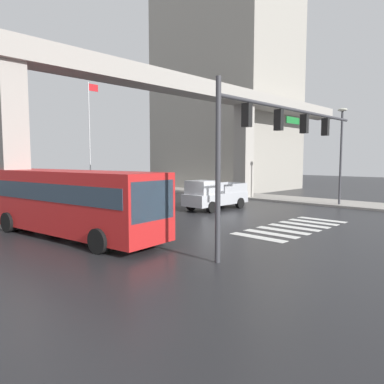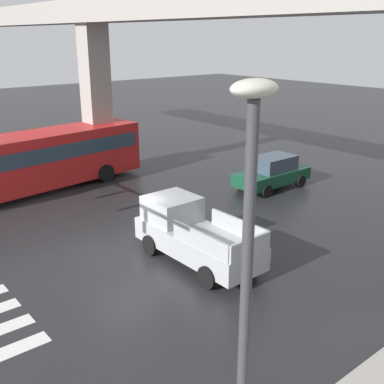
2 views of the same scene
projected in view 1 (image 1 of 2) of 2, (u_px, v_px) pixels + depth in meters
ground_plane at (210, 216)px, 22.66m from camera, size 120.00×120.00×0.00m
crosswalk_stripes at (294, 227)px, 18.70m from camera, size 7.15×2.80×0.01m
elevated_overpass at (160, 94)px, 25.10m from camera, size 53.13×1.89×9.51m
office_building at (225, 41)px, 44.18m from camera, size 10.75×15.86×35.65m
sidewalk_east at (277, 198)px, 32.22m from camera, size 4.00×36.00×0.15m
pickup_truck at (213, 196)px, 25.26m from camera, size 5.12×2.12×2.08m
city_bus at (67, 198)px, 16.59m from camera, size 3.79×11.02×2.99m
sedan_dark_green at (99, 193)px, 28.45m from camera, size 1.98×4.31×1.72m
traffic_signal_mast at (276, 130)px, 14.56m from camera, size 10.89×0.32×6.20m
street_lamp_near_corner at (341, 145)px, 26.83m from camera, size 0.44×0.70×7.24m
street_lamp_mid_block at (247, 148)px, 32.61m from camera, size 0.44×0.70×7.24m
flagpole at (90, 130)px, 36.93m from camera, size 1.16×0.12×11.26m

